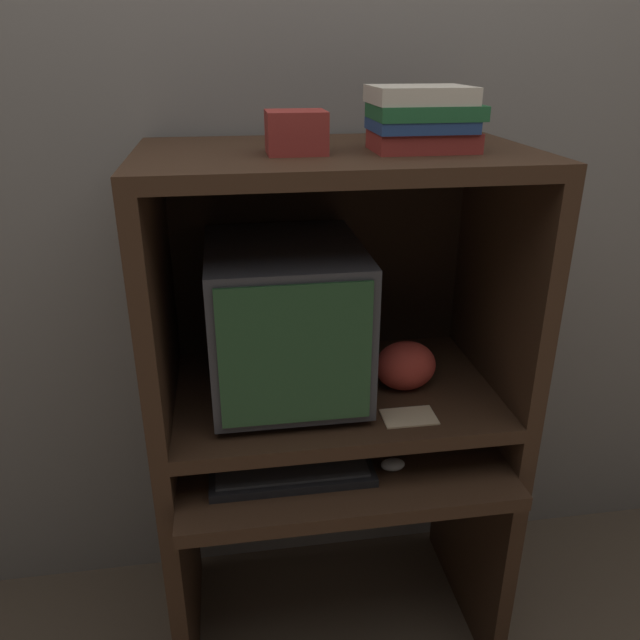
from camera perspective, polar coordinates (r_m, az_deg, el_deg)
The scene contains 11 objects.
wall_back at distance 1.73m, azimuth -0.48°, elevation 14.00°, with size 6.00×0.06×2.60m.
desk_base at distance 1.79m, azimuth 1.40°, elevation -17.48°, with size 0.87×0.60×0.66m.
desk_monitor_shelf at distance 1.62m, azimuth 1.26°, elevation -7.07°, with size 0.87×0.53×0.13m.
hutch_upper at distance 1.48m, azimuth 1.20°, elevation 7.67°, with size 0.87×0.53×0.59m.
crt_monitor at distance 1.50m, azimuth -3.17°, elevation 0.13°, with size 0.36×0.43×0.38m.
keyboard at distance 1.51m, azimuth -2.58°, elevation -13.71°, with size 0.38×0.14×0.03m.
mouse at distance 1.54m, azimuth 6.67°, elevation -12.99°, with size 0.06×0.04×0.03m.
snack_bag at distance 1.58m, azimuth 7.82°, elevation -4.16°, with size 0.15×0.12×0.13m.
book_stack at distance 1.39m, azimuth 9.32°, elevation 17.76°, with size 0.22×0.17×0.13m.
paper_card at distance 1.49m, azimuth 8.13°, elevation -8.76°, with size 0.12×0.08×0.00m.
storage_box at distance 1.34m, azimuth -2.20°, elevation 16.77°, with size 0.12×0.10×0.09m.
Camera 1 is at (-0.25, -1.11, 1.59)m, focal length 35.00 mm.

